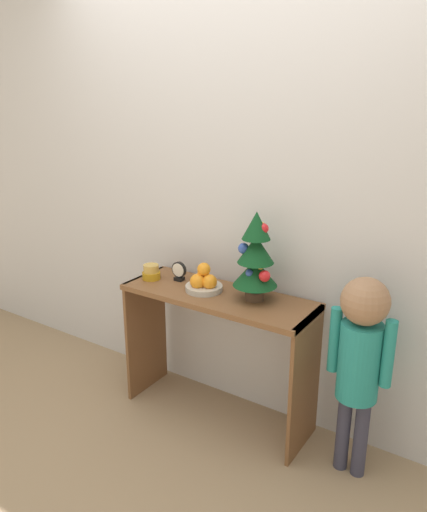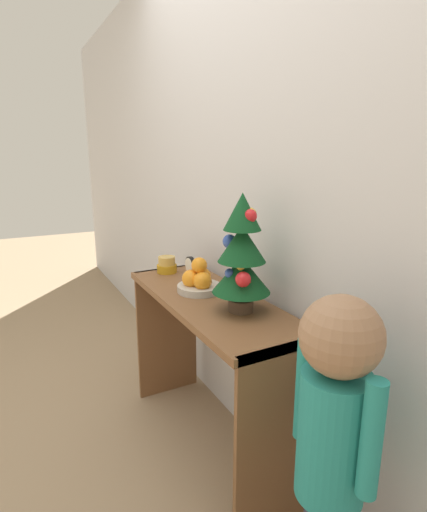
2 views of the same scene
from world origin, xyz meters
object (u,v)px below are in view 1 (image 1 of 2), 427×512
(singing_bowl, at_px, (151,272))
(desk_clock, at_px, (179,271))
(fruit_bowl, at_px, (204,282))
(mini_tree, at_px, (256,257))
(child_figure, at_px, (360,350))

(singing_bowl, relative_size, desk_clock, 0.94)
(fruit_bowl, relative_size, desk_clock, 1.81)
(mini_tree, relative_size, desk_clock, 4.20)
(mini_tree, height_order, fruit_bowl, mini_tree)
(mini_tree, height_order, child_figure, mini_tree)
(fruit_bowl, relative_size, singing_bowl, 1.93)
(mini_tree, xyz_separation_m, child_figure, (0.59, -0.06, -0.32))
(child_figure, bearing_deg, mini_tree, 173.81)
(desk_clock, height_order, child_figure, child_figure)
(singing_bowl, bearing_deg, fruit_bowl, 2.64)
(mini_tree, relative_size, singing_bowl, 4.48)
(fruit_bowl, height_order, singing_bowl, fruit_bowl)
(mini_tree, relative_size, fruit_bowl, 2.32)
(desk_clock, distance_m, child_figure, 1.10)
(desk_clock, bearing_deg, singing_bowl, -155.56)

